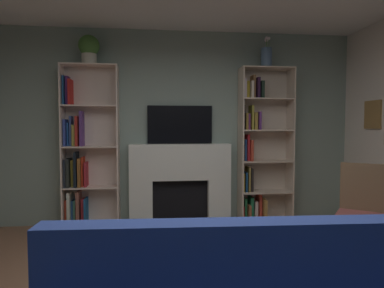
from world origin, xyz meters
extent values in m
cube|color=gray|center=(0.00, 2.66, 1.37)|extent=(5.16, 0.06, 2.74)
cube|color=olive|center=(2.50, 1.96, 1.54)|extent=(0.03, 0.32, 0.37)
cube|color=#A5874C|center=(2.49, 1.96, 1.54)|extent=(0.01, 0.26, 0.31)
cube|color=white|center=(-0.55, 2.54, 0.31)|extent=(0.32, 0.19, 0.62)
cube|color=white|center=(0.55, 2.54, 0.31)|extent=(0.32, 0.19, 0.62)
cube|color=white|center=(0.00, 2.54, 0.88)|extent=(1.43, 0.19, 0.51)
cube|color=black|center=(0.00, 2.59, 0.31)|extent=(0.78, 0.08, 0.62)
cube|color=#5E5753|center=(0.00, 2.29, 0.01)|extent=(1.53, 0.30, 0.03)
cube|color=black|center=(0.00, 2.60, 1.41)|extent=(0.92, 0.06, 0.54)
cube|color=beige|center=(-1.59, 2.50, 1.11)|extent=(0.02, 0.27, 2.21)
cube|color=beige|center=(-0.86, 2.50, 1.11)|extent=(0.02, 0.27, 2.21)
cube|color=beige|center=(-1.22, 2.62, 1.11)|extent=(0.75, 0.02, 2.21)
cube|color=beige|center=(-1.22, 2.50, 0.01)|extent=(0.71, 0.27, 0.02)
cube|color=#A33320|center=(-1.56, 2.52, 0.20)|extent=(0.03, 0.19, 0.37)
cube|color=silver|center=(-1.52, 2.51, 0.25)|extent=(0.04, 0.22, 0.47)
cube|color=navy|center=(-1.48, 2.54, 0.19)|extent=(0.03, 0.16, 0.35)
cube|color=#396A52|center=(-1.45, 2.53, 0.19)|extent=(0.03, 0.18, 0.35)
cube|color=brown|center=(-1.40, 2.51, 0.26)|extent=(0.04, 0.21, 0.48)
cube|color=#B92B35|center=(-1.34, 2.54, 0.20)|extent=(0.04, 0.16, 0.37)
cube|color=#175189|center=(-1.30, 2.50, 0.21)|extent=(0.02, 0.22, 0.38)
cube|color=beige|center=(-1.22, 2.50, 0.55)|extent=(0.71, 0.27, 0.02)
cube|color=#1E232D|center=(-1.56, 2.51, 0.75)|extent=(0.03, 0.21, 0.38)
cube|color=#232725|center=(-1.52, 2.51, 0.75)|extent=(0.04, 0.22, 0.38)
cube|color=olive|center=(-1.47, 2.54, 0.74)|extent=(0.03, 0.16, 0.36)
cube|color=black|center=(-1.42, 2.51, 0.80)|extent=(0.04, 0.21, 0.47)
cube|color=brown|center=(-1.37, 2.51, 0.76)|extent=(0.04, 0.22, 0.39)
cube|color=red|center=(-1.34, 2.53, 0.76)|extent=(0.02, 0.17, 0.40)
cube|color=#A82531|center=(-1.29, 2.52, 0.73)|extent=(0.03, 0.20, 0.33)
cube|color=beige|center=(-1.22, 2.50, 1.11)|extent=(0.71, 0.27, 0.02)
cube|color=#2F408F|center=(-1.55, 2.52, 1.30)|extent=(0.03, 0.19, 0.36)
cube|color=#1F4A8A|center=(-1.52, 2.54, 1.27)|extent=(0.02, 0.15, 0.32)
cube|color=#334784|center=(-1.48, 2.54, 1.32)|extent=(0.02, 0.16, 0.41)
cube|color=olive|center=(-1.44, 2.53, 1.26)|extent=(0.04, 0.17, 0.29)
cube|color=#A52821|center=(-1.40, 2.52, 1.32)|extent=(0.03, 0.20, 0.41)
cube|color=#5B3780|center=(-1.35, 2.54, 1.35)|extent=(0.04, 0.16, 0.47)
cube|color=beige|center=(-1.22, 2.50, 1.66)|extent=(0.71, 0.27, 0.02)
cube|color=navy|center=(-1.56, 2.52, 1.86)|extent=(0.02, 0.19, 0.39)
cube|color=#4C2464|center=(-1.52, 2.54, 1.86)|extent=(0.04, 0.16, 0.39)
cube|color=red|center=(-1.48, 2.51, 1.84)|extent=(0.03, 0.21, 0.34)
cube|color=beige|center=(-1.22, 2.50, 2.20)|extent=(0.71, 0.27, 0.02)
cube|color=beige|center=(0.86, 2.47, 1.11)|extent=(0.02, 0.32, 2.21)
cube|color=beige|center=(1.59, 2.47, 1.11)|extent=(0.02, 0.32, 2.21)
cube|color=beige|center=(1.22, 2.62, 1.11)|extent=(0.75, 0.02, 2.21)
cube|color=beige|center=(1.22, 2.47, 0.01)|extent=(0.71, 0.32, 0.02)
cube|color=#A62D2B|center=(0.89, 2.50, 0.13)|extent=(0.02, 0.22, 0.23)
cube|color=#226E3C|center=(0.93, 2.51, 0.18)|extent=(0.03, 0.20, 0.33)
cube|color=#965236|center=(0.97, 2.48, 0.14)|extent=(0.03, 0.27, 0.24)
cube|color=#20774D|center=(1.03, 2.52, 0.19)|extent=(0.04, 0.18, 0.34)
cube|color=beige|center=(1.09, 2.52, 0.16)|extent=(0.04, 0.19, 0.28)
cube|color=#B2382A|center=(1.15, 2.51, 0.21)|extent=(0.04, 0.20, 0.38)
cube|color=#A77B3D|center=(1.20, 2.48, 0.18)|extent=(0.04, 0.27, 0.32)
cube|color=beige|center=(1.22, 2.47, 0.44)|extent=(0.71, 0.32, 0.02)
cube|color=olive|center=(0.89, 2.50, 0.58)|extent=(0.02, 0.23, 0.26)
cube|color=navy|center=(0.93, 2.50, 0.59)|extent=(0.02, 0.23, 0.28)
cube|color=olive|center=(0.97, 2.50, 0.63)|extent=(0.02, 0.24, 0.35)
cube|color=black|center=(1.02, 2.51, 0.62)|extent=(0.04, 0.21, 0.33)
cube|color=beige|center=(1.22, 2.47, 0.88)|extent=(0.71, 0.32, 0.02)
cube|color=black|center=(0.89, 2.51, 1.01)|extent=(0.02, 0.22, 0.24)
cube|color=#285198|center=(0.92, 2.52, 1.04)|extent=(0.02, 0.19, 0.30)
cube|color=#B32028|center=(0.96, 2.51, 1.08)|extent=(0.03, 0.21, 0.37)
cube|color=#B13926|center=(1.00, 2.49, 1.04)|extent=(0.04, 0.25, 0.29)
cube|color=beige|center=(1.22, 2.47, 1.33)|extent=(0.71, 0.32, 0.02)
cube|color=black|center=(0.89, 2.51, 1.50)|extent=(0.02, 0.22, 0.34)
cube|color=olive|center=(0.93, 2.51, 1.45)|extent=(0.03, 0.21, 0.23)
cube|color=#652B64|center=(0.97, 2.52, 1.45)|extent=(0.03, 0.19, 0.23)
cube|color=olive|center=(1.02, 2.52, 1.51)|extent=(0.03, 0.20, 0.34)
cube|color=olive|center=(1.07, 2.53, 1.46)|extent=(0.04, 0.18, 0.24)
cube|color=#61317A|center=(1.13, 2.52, 1.46)|extent=(0.03, 0.18, 0.26)
cube|color=beige|center=(1.22, 2.47, 1.77)|extent=(0.71, 0.32, 0.02)
cube|color=beige|center=(0.90, 2.50, 1.91)|extent=(0.04, 0.24, 0.27)
cube|color=#A68C23|center=(0.95, 2.52, 1.90)|extent=(0.04, 0.19, 0.24)
cube|color=beige|center=(1.00, 2.49, 1.90)|extent=(0.03, 0.25, 0.24)
cube|color=#94643A|center=(1.04, 2.53, 1.94)|extent=(0.03, 0.18, 0.33)
cube|color=#26132C|center=(1.09, 2.49, 1.92)|extent=(0.04, 0.25, 0.29)
cube|color=black|center=(1.15, 2.49, 1.90)|extent=(0.04, 0.24, 0.24)
cube|color=beige|center=(1.22, 2.47, 2.20)|extent=(0.71, 0.32, 0.02)
cylinder|color=beige|center=(-1.22, 2.48, 2.28)|extent=(0.20, 0.20, 0.14)
sphere|color=#427231|center=(-1.22, 2.48, 2.46)|extent=(0.28, 0.28, 0.28)
cylinder|color=slate|center=(1.22, 2.48, 2.35)|extent=(0.15, 0.15, 0.28)
cylinder|color=#4C7F3F|center=(1.22, 2.49, 2.55)|extent=(0.01, 0.01, 0.12)
sphere|color=silver|center=(1.22, 2.49, 2.61)|extent=(0.06, 0.06, 0.06)
cylinder|color=#4C7F3F|center=(1.26, 2.48, 2.56)|extent=(0.01, 0.01, 0.14)
sphere|color=silver|center=(1.26, 2.48, 2.62)|extent=(0.04, 0.04, 0.04)
cylinder|color=#4C7F3F|center=(1.22, 2.46, 2.56)|extent=(0.01, 0.01, 0.13)
sphere|color=silver|center=(1.22, 2.46, 2.62)|extent=(0.04, 0.04, 0.04)
cube|color=#2D4490|center=(0.05, -0.62, 0.69)|extent=(1.95, 0.24, 0.47)
cylinder|color=brown|center=(1.63, 1.15, 0.22)|extent=(0.04, 0.04, 0.44)
cylinder|color=brown|center=(1.28, 0.71, 0.22)|extent=(0.04, 0.04, 0.44)
cube|color=#944C49|center=(1.68, 0.75, 0.48)|extent=(0.86, 0.86, 0.08)
cube|color=brown|center=(1.68, 0.75, 0.42)|extent=(0.86, 0.86, 0.04)
cube|color=brown|center=(1.85, 0.97, 0.72)|extent=(0.53, 0.43, 0.56)
camera|label=1|loc=(-0.37, -2.20, 1.39)|focal=31.55mm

